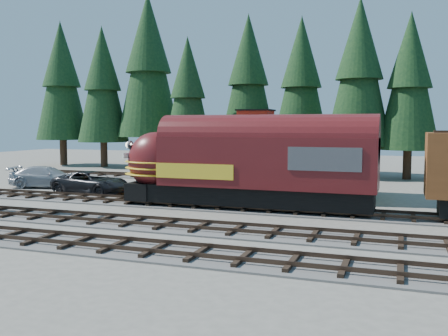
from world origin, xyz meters
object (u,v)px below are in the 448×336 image
(depot, at_px, (276,153))
(pickup_truck_a, at_px, (91,182))
(locomotive, at_px, (239,168))
(caboose, at_px, (244,149))
(pickup_truck_b, at_px, (47,177))

(depot, relative_size, pickup_truck_a, 2.21)
(depot, bearing_deg, pickup_truck_a, -163.70)
(depot, distance_m, pickup_truck_a, 13.40)
(depot, distance_m, locomotive, 6.55)
(caboose, bearing_deg, pickup_truck_b, -144.39)
(caboose, bearing_deg, depot, -58.06)
(depot, relative_size, caboose, 1.15)
(locomotive, xyz_separation_m, caboose, (-4.06, 14.00, 0.39))
(depot, distance_m, pickup_truck_b, 18.21)
(caboose, distance_m, pickup_truck_a, 13.93)
(depot, height_order, locomotive, depot)
(locomotive, distance_m, pickup_truck_b, 17.99)
(depot, height_order, caboose, caboose)
(caboose, xyz_separation_m, pickup_truck_a, (-8.01, -11.21, -2.04))
(caboose, height_order, pickup_truck_b, caboose)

